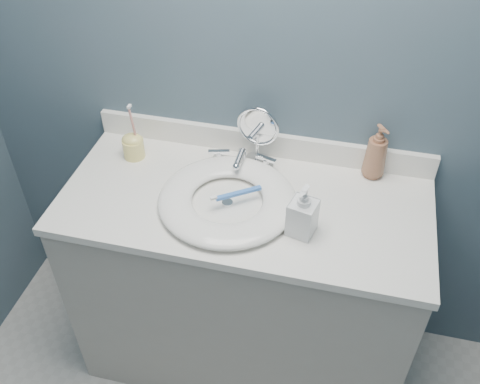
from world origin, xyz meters
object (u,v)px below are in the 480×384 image
(makeup_mirror, at_px, (258,132))
(soap_bottle_clear, at_px, (303,210))
(soap_bottle_amber, at_px, (376,152))
(toothbrush_holder, at_px, (133,145))

(makeup_mirror, distance_m, soap_bottle_clear, 0.38)
(soap_bottle_amber, bearing_deg, makeup_mirror, 144.90)
(soap_bottle_amber, relative_size, toothbrush_holder, 0.92)
(makeup_mirror, relative_size, soap_bottle_amber, 1.11)
(soap_bottle_clear, bearing_deg, soap_bottle_amber, 72.57)
(toothbrush_holder, bearing_deg, soap_bottle_amber, 6.38)
(soap_bottle_amber, height_order, toothbrush_holder, toothbrush_holder)
(soap_bottle_amber, xyz_separation_m, toothbrush_holder, (-0.84, -0.09, -0.05))
(makeup_mirror, relative_size, toothbrush_holder, 1.02)
(soap_bottle_amber, relative_size, soap_bottle_clear, 1.14)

